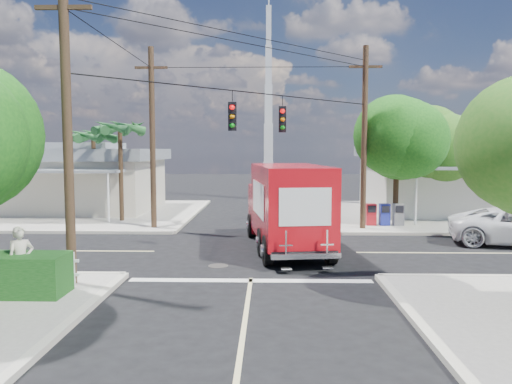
{
  "coord_description": "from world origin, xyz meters",
  "views": [
    {
      "loc": [
        0.57,
        -19.37,
        4.07
      ],
      "look_at": [
        0.0,
        2.0,
        2.2
      ],
      "focal_mm": 35.0,
      "sensor_mm": 36.0,
      "label": 1
    }
  ],
  "objects": [
    {
      "name": "pedestrian",
      "position": [
        -6.13,
        -6.31,
        1.06
      ],
      "size": [
        0.8,
        0.76,
        1.84
      ],
      "primitive_type": "imported",
      "rotation": [
        0.0,
        0.0,
        0.64
      ],
      "color": "beige",
      "rests_on": "sidewalk_sw"
    },
    {
      "name": "delivery_truck",
      "position": [
        1.28,
        0.52,
        1.74
      ],
      "size": [
        3.44,
        8.13,
        3.42
      ],
      "color": "black",
      "rests_on": "ground"
    },
    {
      "name": "tree_ne_front",
      "position": [
        7.21,
        6.76,
        4.77
      ],
      "size": [
        4.21,
        4.14,
        6.66
      ],
      "color": "#422D1C",
      "rests_on": "sidewalk_ne"
    },
    {
      "name": "building_nw",
      "position": [
        -12.0,
        12.46,
        2.22
      ],
      "size": [
        10.8,
        10.2,
        4.3
      ],
      "color": "beige",
      "rests_on": "sidewalk_nw"
    },
    {
      "name": "utility_poles",
      "position": [
        -1.58,
        1.6,
        4.67
      ],
      "size": [
        12.0,
        10.68,
        9.0
      ],
      "color": "#473321",
      "rests_on": "ground"
    },
    {
      "name": "building_ne",
      "position": [
        12.5,
        11.97,
        2.32
      ],
      "size": [
        11.8,
        10.2,
        4.5
      ],
      "color": "silver",
      "rests_on": "sidewalk_ne"
    },
    {
      "name": "ground",
      "position": [
        0.0,
        0.0,
        0.0
      ],
      "size": [
        120.0,
        120.0,
        0.0
      ],
      "primitive_type": "plane",
      "color": "black",
      "rests_on": "ground"
    },
    {
      "name": "sidewalk_nw",
      "position": [
        -10.88,
        10.88,
        0.07
      ],
      "size": [
        14.12,
        14.12,
        0.14
      ],
      "color": "gray",
      "rests_on": "ground"
    },
    {
      "name": "palm_nw_back",
      "position": [
        -9.5,
        9.0,
        4.67
      ],
      "size": [
        3.01,
        3.08,
        5.19
      ],
      "color": "#422D1C",
      "rests_on": "sidewalk_nw"
    },
    {
      "name": "palm_nw_front",
      "position": [
        -7.5,
        7.5,
        5.04
      ],
      "size": [
        3.01,
        3.08,
        5.59
      ],
      "color": "#422D1C",
      "rests_on": "sidewalk_nw"
    },
    {
      "name": "sidewalk_ne",
      "position": [
        10.88,
        10.88,
        0.07
      ],
      "size": [
        14.12,
        14.12,
        0.14
      ],
      "color": "gray",
      "rests_on": "ground"
    },
    {
      "name": "vending_boxes",
      "position": [
        6.5,
        6.2,
        0.69
      ],
      "size": [
        1.9,
        0.5,
        1.1
      ],
      "color": "#AA141D",
      "rests_on": "sidewalk_ne"
    },
    {
      "name": "radio_tower",
      "position": [
        0.5,
        20.0,
        5.64
      ],
      "size": [
        0.8,
        0.8,
        17.0
      ],
      "color": "silver",
      "rests_on": "ground"
    },
    {
      "name": "tree_ne_back",
      "position": [
        9.81,
        8.96,
        4.19
      ],
      "size": [
        3.77,
        3.66,
        5.82
      ],
      "color": "#422D1C",
      "rests_on": "sidewalk_ne"
    },
    {
      "name": "road_markings",
      "position": [
        0.0,
        -1.47,
        0.01
      ],
      "size": [
        32.0,
        32.0,
        0.01
      ],
      "color": "beige",
      "rests_on": "ground"
    }
  ]
}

